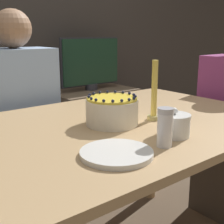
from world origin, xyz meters
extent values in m
cube|color=tan|center=(0.00, 0.00, 0.73)|extent=(1.44, 0.93, 0.03)
cylinder|color=tan|center=(0.66, 0.41, 0.36)|extent=(0.07, 0.07, 0.72)
cylinder|color=#EFE5CC|center=(-0.02, -0.01, 0.80)|extent=(0.21, 0.21, 0.10)
cylinder|color=yellow|center=(-0.02, -0.01, 0.85)|extent=(0.20, 0.20, 0.01)
sphere|color=#191E3D|center=(0.07, -0.01, 0.86)|extent=(0.01, 0.01, 0.01)
sphere|color=#191E3D|center=(0.06, 0.02, 0.86)|extent=(0.01, 0.01, 0.01)
sphere|color=#191E3D|center=(0.05, 0.05, 0.86)|extent=(0.01, 0.01, 0.01)
sphere|color=#191E3D|center=(0.02, 0.07, 0.86)|extent=(0.01, 0.01, 0.01)
sphere|color=#191E3D|center=(-0.01, 0.08, 0.86)|extent=(0.01, 0.01, 0.01)
sphere|color=#191E3D|center=(-0.05, 0.07, 0.86)|extent=(0.01, 0.01, 0.01)
sphere|color=#191E3D|center=(-0.08, 0.06, 0.86)|extent=(0.01, 0.01, 0.01)
sphere|color=#191E3D|center=(-0.10, 0.03, 0.86)|extent=(0.01, 0.01, 0.01)
sphere|color=#191E3D|center=(-0.11, 0.00, 0.86)|extent=(0.01, 0.01, 0.01)
sphere|color=#191E3D|center=(-0.11, -0.03, 0.86)|extent=(0.01, 0.01, 0.01)
sphere|color=#191E3D|center=(-0.10, -0.06, 0.86)|extent=(0.01, 0.01, 0.01)
sphere|color=#191E3D|center=(-0.08, -0.09, 0.86)|extent=(0.01, 0.01, 0.01)
sphere|color=#191E3D|center=(-0.05, -0.10, 0.86)|extent=(0.01, 0.01, 0.01)
sphere|color=#191E3D|center=(-0.01, -0.10, 0.86)|extent=(0.01, 0.01, 0.01)
sphere|color=#191E3D|center=(0.02, -0.10, 0.86)|extent=(0.01, 0.01, 0.01)
sphere|color=#191E3D|center=(0.05, -0.08, 0.86)|extent=(0.01, 0.01, 0.01)
sphere|color=#191E3D|center=(0.06, -0.05, 0.86)|extent=(0.01, 0.01, 0.01)
cylinder|color=silver|center=(0.06, -0.26, 0.78)|extent=(0.12, 0.12, 0.07)
cylinder|color=silver|center=(0.06, -0.26, 0.82)|extent=(0.12, 0.12, 0.01)
sphere|color=silver|center=(0.06, -0.26, 0.84)|extent=(0.02, 0.02, 0.02)
cylinder|color=white|center=(-0.05, -0.32, 0.80)|extent=(0.05, 0.05, 0.11)
cylinder|color=silver|center=(-0.05, -0.32, 0.87)|extent=(0.05, 0.05, 0.02)
cylinder|color=silver|center=(-0.22, -0.28, 0.75)|extent=(0.22, 0.22, 0.01)
cylinder|color=silver|center=(-0.22, -0.28, 0.76)|extent=(0.22, 0.22, 0.01)
cylinder|color=tan|center=(0.16, -0.07, 0.76)|extent=(0.05, 0.05, 0.02)
cylinder|color=gold|center=(0.16, -0.07, 0.88)|extent=(0.02, 0.02, 0.23)
cube|color=#473D33|center=(-0.14, 0.67, 0.23)|extent=(0.34, 0.34, 0.45)
cube|color=#99B7E0|center=(-0.14, 0.67, 0.74)|extent=(0.40, 0.24, 0.57)
sphere|color=#9E7556|center=(-0.14, 0.67, 1.13)|extent=(0.20, 0.20, 0.20)
cube|color=brown|center=(0.68, 1.13, 0.32)|extent=(0.69, 0.46, 0.65)
cylinder|color=#2D2D33|center=(0.68, 1.13, 0.67)|extent=(0.10, 0.10, 0.05)
cube|color=#2D2D33|center=(0.68, 1.13, 0.88)|extent=(0.55, 0.02, 0.38)
cube|color=#193823|center=(0.68, 1.13, 0.88)|extent=(0.53, 0.03, 0.36)
camera|label=1|loc=(-0.78, -0.95, 1.11)|focal=50.00mm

